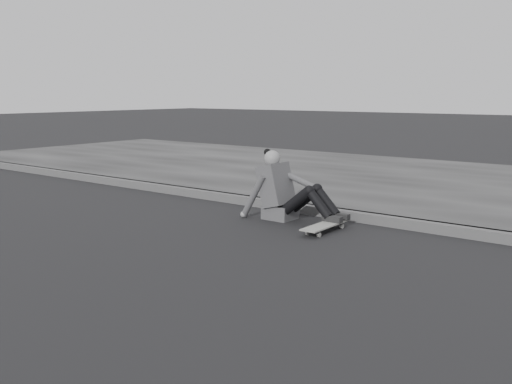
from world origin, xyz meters
The scene contains 4 objects.
ground centered at (0.00, 0.00, 0.00)m, with size 80.00×80.00×0.00m, color black.
curb centered at (0.00, 2.58, 0.06)m, with size 24.00×0.16×0.12m, color #4C4C4C.
skateboard centered at (-1.35, 1.86, 0.07)m, with size 0.20×0.78×0.09m.
seated_woman centered at (-2.08, 2.10, 0.36)m, with size 1.38×0.46×0.88m.
Camera 1 is at (1.88, -3.68, 1.57)m, focal length 40.00 mm.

